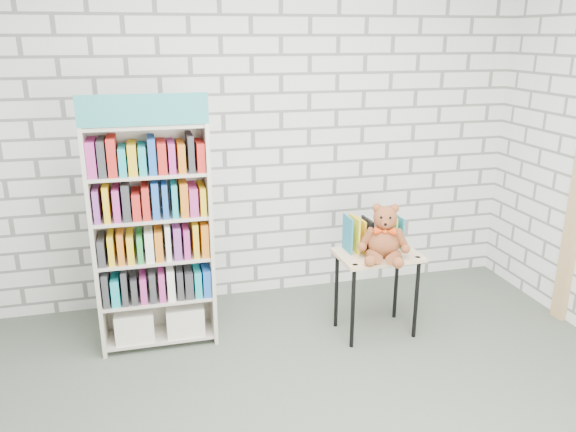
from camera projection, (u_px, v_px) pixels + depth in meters
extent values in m
cube|color=silver|center=(253.00, 131.00, 4.45)|extent=(4.50, 0.02, 2.80)
cube|color=beige|center=(95.00, 243.00, 3.76)|extent=(0.03, 0.31, 1.59)
cube|color=beige|center=(210.00, 234.00, 3.94)|extent=(0.03, 0.31, 1.59)
cube|color=beige|center=(153.00, 232.00, 3.98)|extent=(0.80, 0.02, 1.59)
cube|color=teal|center=(143.00, 110.00, 3.44)|extent=(0.80, 0.02, 0.19)
cube|color=beige|center=(161.00, 334.00, 4.08)|extent=(0.74, 0.29, 0.02)
cube|color=beige|center=(158.00, 297.00, 3.98)|extent=(0.74, 0.29, 0.02)
cube|color=beige|center=(155.00, 257.00, 3.89)|extent=(0.74, 0.29, 0.02)
cube|color=beige|center=(152.00, 216.00, 3.80)|extent=(0.74, 0.29, 0.02)
cube|color=beige|center=(148.00, 173.00, 3.71)|extent=(0.74, 0.29, 0.02)
cube|color=beige|center=(145.00, 125.00, 3.61)|extent=(0.74, 0.29, 0.02)
cube|color=silver|center=(135.00, 323.00, 4.00)|extent=(0.27, 0.25, 0.21)
cube|color=silver|center=(185.00, 317.00, 4.08)|extent=(0.27, 0.25, 0.21)
cube|color=green|center=(157.00, 282.00, 3.94)|extent=(0.74, 0.25, 0.21)
cube|color=orange|center=(154.00, 242.00, 3.85)|extent=(0.74, 0.25, 0.21)
cube|color=#BF338C|center=(151.00, 200.00, 3.75)|extent=(0.74, 0.25, 0.21)
cube|color=#19A5B2|center=(147.00, 156.00, 3.66)|extent=(0.74, 0.25, 0.21)
cube|color=#D9AF82|center=(378.00, 255.00, 4.04)|extent=(0.60, 0.43, 0.03)
cylinder|color=black|center=(353.00, 309.00, 3.92)|extent=(0.03, 0.03, 0.60)
cylinder|color=black|center=(336.00, 290.00, 4.21)|extent=(0.03, 0.03, 0.60)
cylinder|color=black|center=(416.00, 300.00, 4.06)|extent=(0.03, 0.03, 0.60)
cylinder|color=black|center=(396.00, 282.00, 4.34)|extent=(0.03, 0.03, 0.60)
cylinder|color=black|center=(355.00, 265.00, 3.83)|extent=(0.04, 0.04, 0.01)
cylinder|color=black|center=(418.00, 257.00, 3.96)|extent=(0.04, 0.04, 0.01)
cube|color=teal|center=(348.00, 236.00, 4.03)|extent=(0.02, 0.18, 0.24)
cube|color=yellow|center=(354.00, 235.00, 4.04)|extent=(0.02, 0.18, 0.24)
cube|color=gold|center=(360.00, 234.00, 4.05)|extent=(0.02, 0.18, 0.24)
cube|color=black|center=(367.00, 234.00, 4.07)|extent=(0.02, 0.18, 0.24)
cube|color=white|center=(373.00, 233.00, 4.08)|extent=(0.02, 0.18, 0.24)
cube|color=#BE4C21|center=(379.00, 232.00, 4.09)|extent=(0.02, 0.18, 0.24)
cube|color=teal|center=(385.00, 232.00, 4.11)|extent=(0.02, 0.18, 0.24)
cube|color=#B4D346|center=(392.00, 231.00, 4.12)|extent=(0.02, 0.18, 0.24)
cube|color=teal|center=(398.00, 230.00, 4.13)|extent=(0.02, 0.18, 0.24)
ellipsoid|color=brown|center=(384.00, 241.00, 3.93)|extent=(0.23, 0.20, 0.23)
sphere|color=brown|center=(385.00, 218.00, 3.87)|extent=(0.17, 0.17, 0.17)
sphere|color=brown|center=(377.00, 208.00, 3.88)|extent=(0.06, 0.06, 0.06)
sphere|color=brown|center=(395.00, 208.00, 3.86)|extent=(0.06, 0.06, 0.06)
sphere|color=brown|center=(385.00, 224.00, 3.82)|extent=(0.07, 0.07, 0.07)
sphere|color=black|center=(381.00, 218.00, 3.81)|extent=(0.02, 0.02, 0.02)
sphere|color=black|center=(390.00, 218.00, 3.80)|extent=(0.02, 0.02, 0.02)
sphere|color=black|center=(386.00, 224.00, 3.79)|extent=(0.02, 0.02, 0.02)
cylinder|color=brown|center=(367.00, 237.00, 3.92)|extent=(0.11, 0.12, 0.16)
cylinder|color=brown|center=(401.00, 239.00, 3.89)|extent=(0.13, 0.09, 0.16)
sphere|color=brown|center=(362.00, 247.00, 3.93)|extent=(0.07, 0.07, 0.07)
sphere|color=brown|center=(405.00, 249.00, 3.89)|extent=(0.07, 0.07, 0.07)
cylinder|color=brown|center=(374.00, 256.00, 3.85)|extent=(0.08, 0.18, 0.09)
cylinder|color=brown|center=(394.00, 257.00, 3.84)|extent=(0.17, 0.18, 0.09)
sphere|color=brown|center=(370.00, 261.00, 3.79)|extent=(0.08, 0.08, 0.08)
sphere|color=brown|center=(398.00, 263.00, 3.76)|extent=(0.08, 0.08, 0.08)
cone|color=#E03F0E|center=(379.00, 231.00, 3.84)|extent=(0.08, 0.08, 0.06)
cone|color=#E03F0E|center=(391.00, 231.00, 3.83)|extent=(0.08, 0.08, 0.06)
sphere|color=#E03F0E|center=(385.00, 231.00, 3.83)|extent=(0.04, 0.04, 0.04)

